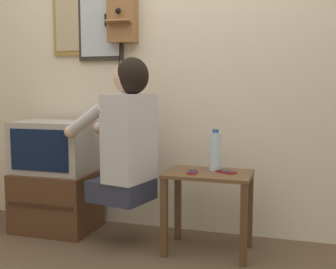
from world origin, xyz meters
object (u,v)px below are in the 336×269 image
object	(u,v)px
wall_mirror	(100,18)
cell_phone_held	(192,172)
water_bottle	(215,151)
cell_phone_spare	(226,172)
television	(54,147)
framed_picture	(74,22)
person	(126,134)
wall_phone_antique	(122,16)

from	to	relation	value
wall_mirror	cell_phone_held	size ratio (longest dim) A/B	4.78
wall_mirror	water_bottle	distance (m)	1.34
cell_phone_spare	wall_mirror	bearing A→B (deg)	102.20
television	framed_picture	bearing A→B (deg)	78.64
person	cell_phone_held	size ratio (longest dim) A/B	7.18
wall_phone_antique	framed_picture	world-z (taller)	framed_picture
wall_phone_antique	cell_phone_spare	size ratio (longest dim) A/B	5.74
water_bottle	cell_phone_spare	bearing A→B (deg)	-37.75
person	water_bottle	distance (m)	0.59
cell_phone_held	framed_picture	bearing A→B (deg)	151.70
wall_mirror	television	bearing A→B (deg)	-137.82
water_bottle	wall_mirror	bearing A→B (deg)	163.63
television	wall_mirror	bearing A→B (deg)	42.18
framed_picture	wall_mirror	xyz separation A→B (m)	(0.22, -0.00, 0.02)
wall_phone_antique	person	bearing A→B (deg)	-64.46
television	water_bottle	size ratio (longest dim) A/B	2.09
person	cell_phone_spare	size ratio (longest dim) A/B	6.82
television	cell_phone_spare	distance (m)	1.30
cell_phone_held	television	bearing A→B (deg)	165.04
person	wall_phone_antique	size ratio (longest dim) A/B	1.19
framed_picture	cell_phone_held	distance (m)	1.51
person	framed_picture	distance (m)	1.08
cell_phone_spare	cell_phone_held	bearing A→B (deg)	138.05
person	framed_picture	size ratio (longest dim) A/B	1.86
wall_mirror	framed_picture	bearing A→B (deg)	179.20
television	cell_phone_spare	size ratio (longest dim) A/B	4.06
wall_mirror	cell_phone_held	bearing A→B (deg)	-26.28
person	cell_phone_spare	world-z (taller)	person
person	television	distance (m)	0.68
television	wall_phone_antique	xyz separation A→B (m)	(0.47, 0.21, 0.95)
cell_phone_held	water_bottle	world-z (taller)	water_bottle
wall_phone_antique	water_bottle	bearing A→B (deg)	-17.57
wall_mirror	person	bearing A→B (deg)	-48.01
wall_phone_antique	cell_phone_spare	xyz separation A→B (m)	(0.82, -0.30, -1.04)
wall_mirror	cell_phone_held	world-z (taller)	wall_mirror
wall_phone_antique	cell_phone_held	size ratio (longest dim) A/B	6.05
cell_phone_held	cell_phone_spare	distance (m)	0.21
person	television	size ratio (longest dim) A/B	1.68
person	wall_phone_antique	bearing A→B (deg)	38.55
television	cell_phone_held	xyz separation A→B (m)	(1.09, -0.15, -0.09)
wall_phone_antique	cell_phone_held	distance (m)	1.26
cell_phone_spare	framed_picture	bearing A→B (deg)	105.22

